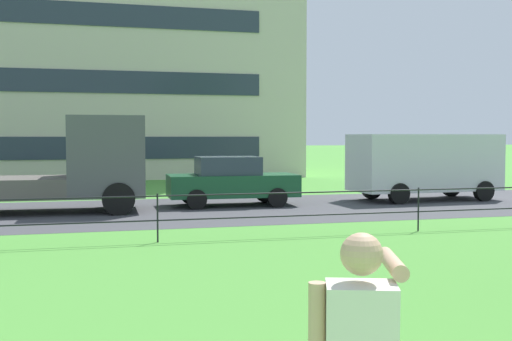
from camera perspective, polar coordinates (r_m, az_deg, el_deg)
name	(u,v)px	position (r m, az deg, el deg)	size (l,w,h in m)	color
street_strip	(137,212)	(18.63, -10.65, -3.65)	(80.00, 7.36, 0.01)	#424247
park_fence	(157,209)	(13.15, -8.82, -3.46)	(35.64, 0.04, 1.00)	black
flatbed_truck_right	(53,170)	(18.98, -17.71, 0.05)	(7.37, 2.63, 2.75)	#4C4C51
car_dark_green_far_left	(231,181)	(19.90, -2.23, -0.94)	(4.05, 1.91, 1.54)	#194C2D
panel_van_center	(425,163)	(22.36, 14.90, 0.66)	(5.07, 2.25, 2.24)	silver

